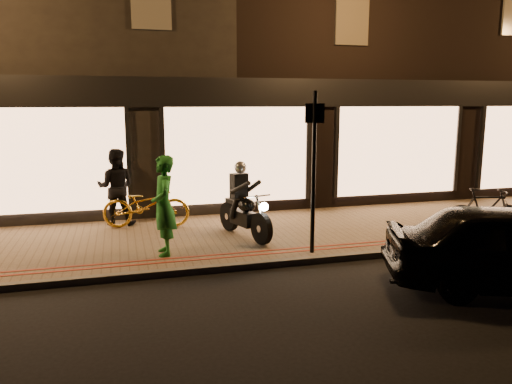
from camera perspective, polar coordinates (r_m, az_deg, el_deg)
ground at (r=9.10m, az=3.79°, el=-8.48°), size 90.00×90.00×0.00m
sidewalk at (r=10.91m, az=0.34°, el=-4.94°), size 50.00×4.00×0.12m
kerb_stone at (r=9.13m, az=3.69°, el=-8.03°), size 50.00×0.14×0.12m
red_kerb_lines at (r=9.56m, az=2.71°, el=-6.77°), size 50.00×0.26×0.01m
building_row at (r=17.41m, az=-6.11°, el=14.57°), size 48.00×10.11×8.50m
motorcycle at (r=10.44m, az=-1.44°, el=-1.83°), size 0.79×1.89×1.59m
sign_post at (r=9.20m, az=6.62°, el=3.18°), size 0.34×0.13×3.00m
bicycle_gold at (r=11.51m, az=-12.45°, el=-1.48°), size 2.02×1.00×1.01m
bicycle_dark at (r=11.70m, az=24.71°, el=-2.03°), size 1.73×0.92×1.00m
person_green at (r=9.31m, az=-10.51°, el=-1.54°), size 0.45×0.68×1.85m
person_dark at (r=11.84m, az=-15.71°, el=0.54°), size 0.96×0.81×1.76m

